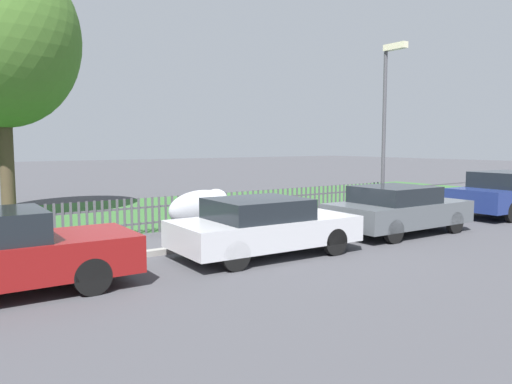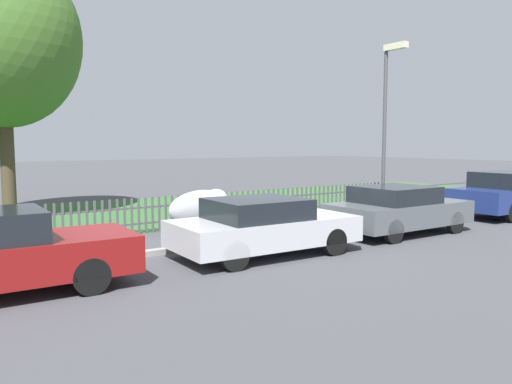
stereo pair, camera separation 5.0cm
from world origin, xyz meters
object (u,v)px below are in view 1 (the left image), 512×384
at_px(parked_car_red_compact, 511,193).
at_px(street_lamp, 387,110).
at_px(tree_mid_park, 1,39).
at_px(covered_motorcycle, 204,208).
at_px(parked_car_black_saloon, 263,226).
at_px(parked_car_navy_estate, 398,209).

height_order(parked_car_red_compact, street_lamp, street_lamp).
height_order(parked_car_red_compact, tree_mid_park, tree_mid_park).
xyz_separation_m(covered_motorcycle, tree_mid_park, (-3.77, 5.63, 4.79)).
bearing_deg(parked_car_red_compact, covered_motorcycle, 165.80).
height_order(parked_car_black_saloon, parked_car_red_compact, parked_car_red_compact).
bearing_deg(covered_motorcycle, parked_car_black_saloon, -98.81).
relative_size(parked_car_navy_estate, tree_mid_park, 0.48).
distance_m(parked_car_black_saloon, tree_mid_park, 10.48).
bearing_deg(parked_car_navy_estate, parked_car_black_saloon, -178.53).
height_order(parked_car_navy_estate, covered_motorcycle, parked_car_navy_estate).
distance_m(parked_car_black_saloon, covered_motorcycle, 2.95).
xyz_separation_m(parked_car_navy_estate, street_lamp, (1.34, 1.58, 2.70)).
relative_size(parked_car_black_saloon, street_lamp, 0.76).
bearing_deg(parked_car_red_compact, parked_car_black_saloon, -177.48).
bearing_deg(tree_mid_park, covered_motorcycle, -56.20).
bearing_deg(tree_mid_park, parked_car_navy_estate, -46.86).
distance_m(parked_car_red_compact, tree_mid_park, 16.72).
xyz_separation_m(parked_car_black_saloon, parked_car_navy_estate, (4.40, 0.07, 0.02)).
bearing_deg(parked_car_black_saloon, tree_mid_park, 114.61).
bearing_deg(parked_car_red_compact, street_lamp, 161.79).
relative_size(parked_car_red_compact, tree_mid_park, 0.57).
distance_m(parked_car_navy_estate, parked_car_red_compact, 5.62).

